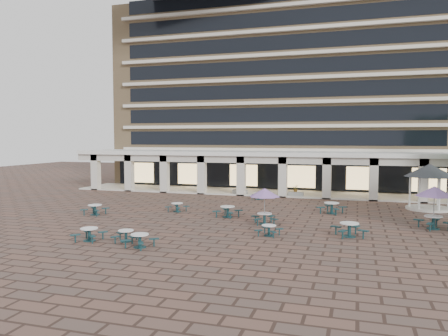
{
  "coord_description": "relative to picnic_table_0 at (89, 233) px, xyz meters",
  "views": [
    {
      "loc": [
        9.05,
        -30.08,
        5.85
      ],
      "look_at": [
        -1.06,
        3.0,
        3.44
      ],
      "focal_mm": 35.0,
      "sensor_mm": 36.0,
      "label": 1
    }
  ],
  "objects": [
    {
      "name": "picnic_table_10",
      "position": [
        5.4,
        9.4,
        0.04
      ],
      "size": [
        2.12,
        2.12,
        0.81
      ],
      "rotation": [
        0.0,
        0.0,
        -0.27
      ],
      "color": "#14353C",
      "rests_on": "ground"
    },
    {
      "name": "picnic_table_7",
      "position": [
        14.09,
        5.4,
        0.06
      ],
      "size": [
        2.25,
        2.25,
        0.83
      ],
      "rotation": [
        0.0,
        0.0,
        0.36
      ],
      "color": "#14353C",
      "rests_on": "ground"
    },
    {
      "name": "picnic_table_8",
      "position": [
        -4.51,
        7.39,
        0.02
      ],
      "size": [
        1.78,
        1.78,
        0.77
      ],
      "rotation": [
        0.0,
        0.0,
        -0.04
      ],
      "color": "#14353C",
      "rests_on": "ground"
    },
    {
      "name": "picnic_table_1",
      "position": [
        2.08,
        0.46,
        -0.05
      ],
      "size": [
        1.7,
        1.7,
        0.66
      ],
      "rotation": [
        0.0,
        0.0,
        0.25
      ],
      "color": "#14353C",
      "rests_on": "ground"
    },
    {
      "name": "picnic_table_5",
      "position": [
        0.9,
        10.53,
        -0.03
      ],
      "size": [
        1.81,
        1.81,
        0.69
      ],
      "rotation": [
        0.0,
        0.0,
        -0.27
      ],
      "color": "#14353C",
      "rests_on": "ground"
    },
    {
      "name": "picnic_table_13",
      "position": [
        12.65,
        13.2,
        0.07
      ],
      "size": [
        2.31,
        2.31,
        0.85
      ],
      "rotation": [
        0.0,
        0.0,
        -0.37
      ],
      "color": "#14353C",
      "rests_on": "ground"
    },
    {
      "name": "picnic_table_12",
      "position": [
        5.58,
        18.99,
        -0.05
      ],
      "size": [
        1.47,
        1.47,
        0.66
      ],
      "rotation": [
        0.0,
        0.0,
        -0.0
      ],
      "color": "#14353C",
      "rests_on": "ground"
    },
    {
      "name": "retail_arcade",
      "position": [
        5.39,
        23.79,
        2.56
      ],
      "size": [
        42.0,
        6.6,
        4.4
      ],
      "color": "white",
      "rests_on": "ground"
    },
    {
      "name": "apartment_building",
      "position": [
        5.39,
        34.46,
        12.16
      ],
      "size": [
        40.0,
        15.5,
        25.2
      ],
      "color": "tan",
      "rests_on": "ground"
    },
    {
      "name": "picnic_table_0",
      "position": [
        0.0,
        0.0,
        0.0
      ],
      "size": [
        1.68,
        1.68,
        0.74
      ],
      "rotation": [
        0.0,
        0.0,
        0.02
      ],
      "color": "#14353C",
      "rests_on": "ground"
    },
    {
      "name": "ground",
      "position": [
        5.39,
        8.99,
        -0.44
      ],
      "size": [
        120.0,
        120.0,
        0.0
      ],
      "primitive_type": "plane",
      "color": "brown",
      "rests_on": "ground"
    },
    {
      "name": "picnic_table_11",
      "position": [
        19.21,
        9.24,
        1.89
      ],
      "size": [
        2.37,
        2.37,
        2.74
      ],
      "rotation": [
        0.0,
        0.0,
        0.43
      ],
      "color": "#14353C",
      "rests_on": "ground"
    },
    {
      "name": "planter_left",
      "position": [
        3.04,
        21.89,
        -0.0
      ],
      "size": [
        1.5,
        0.63,
        1.17
      ],
      "color": "#9B9A95",
      "rests_on": "ground"
    },
    {
      "name": "planter_right",
      "position": [
        8.73,
        21.89,
        0.02
      ],
      "size": [
        1.5,
        0.67,
        1.2
      ],
      "color": "#9B9A95",
      "rests_on": "ground"
    },
    {
      "name": "picnic_table_3",
      "position": [
        9.5,
        4.24,
        -0.05
      ],
      "size": [
        1.65,
        1.65,
        0.65
      ],
      "rotation": [
        0.0,
        0.0,
        -0.2
      ],
      "color": "#14353C",
      "rests_on": "ground"
    },
    {
      "name": "picnic_table_6",
      "position": [
        8.53,
        7.64,
        1.62
      ],
      "size": [
        2.1,
        2.1,
        2.43
      ],
      "rotation": [
        0.0,
        0.0,
        0.36
      ],
      "color": "#14353C",
      "rests_on": "ground"
    },
    {
      "name": "gazebo",
      "position": [
        20.09,
        17.45,
        2.33
      ],
      "size": [
        3.96,
        3.96,
        3.68
      ],
      "rotation": [
        0.0,
        0.0,
        -0.12
      ],
      "color": "beige",
      "rests_on": "ground"
    },
    {
      "name": "picnic_table_2",
      "position": [
        3.45,
        -0.48,
        -0.01
      ],
      "size": [
        1.87,
        1.87,
        0.72
      ],
      "rotation": [
        0.0,
        0.0,
        -0.23
      ],
      "color": "#14353C",
      "rests_on": "ground"
    }
  ]
}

